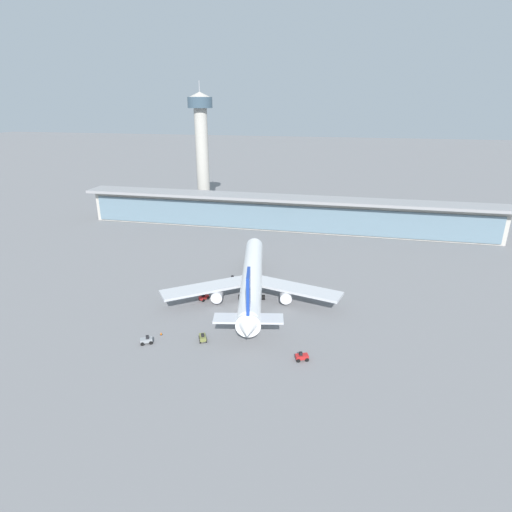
{
  "coord_description": "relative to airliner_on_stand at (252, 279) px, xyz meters",
  "views": [
    {
      "loc": [
        26.2,
        -99.9,
        54.05
      ],
      "look_at": [
        0.0,
        19.67,
        8.16
      ],
      "focal_mm": 29.03,
      "sensor_mm": 36.0,
      "label": 1
    }
  ],
  "objects": [
    {
      "name": "service_truck_under_wing_grey",
      "position": [
        -18.88,
        -29.76,
        -4.72
      ],
      "size": [
        3.33,
        2.85,
        2.05
      ],
      "color": "gray",
      "rests_on": "ground"
    },
    {
      "name": "service_truck_mid_apron_red",
      "position": [
        -13.13,
        -4.99,
        -4.72
      ],
      "size": [
        2.73,
        3.31,
        2.05
      ],
      "color": "#B21E1E",
      "rests_on": "ground"
    },
    {
      "name": "service_truck_by_tail_red",
      "position": [
        17.95,
        -28.62,
        -4.72
      ],
      "size": [
        3.28,
        2.63,
        2.05
      ],
      "color": "#B21E1E",
      "rests_on": "ground"
    },
    {
      "name": "service_truck_near_nose_olive",
      "position": [
        -6.22,
        -25.78,
        -4.72
      ],
      "size": [
        2.77,
        3.32,
        2.05
      ],
      "color": "olive",
      "rests_on": "ground"
    },
    {
      "name": "service_truck_at_far_stand_grey",
      "position": [
        15.51,
        6.05,
        -4.72
      ],
      "size": [
        3.02,
        3.32,
        2.05
      ],
      "color": "gray",
      "rests_on": "ground"
    },
    {
      "name": "airliner_on_stand",
      "position": [
        0.0,
        0.0,
        0.0
      ],
      "size": [
        50.35,
        66.32,
        17.76
      ],
      "color": "white",
      "rests_on": "ground"
    },
    {
      "name": "terminal_building",
      "position": [
        -1.49,
        69.71,
        2.27
      ],
      "size": [
        183.6,
        12.8,
        15.2
      ],
      "color": "#B2ADA3",
      "rests_on": "ground"
    },
    {
      "name": "service_truck_on_taxiway_grey",
      "position": [
        -8.29,
        9.64,
        -4.72
      ],
      "size": [
        3.2,
        3.26,
        2.05
      ],
      "color": "gray",
      "rests_on": "ground"
    },
    {
      "name": "safety_cone_alpha",
      "position": [
        -17.19,
        -25.38,
        -5.27
      ],
      "size": [
        0.62,
        0.62,
        0.7
      ],
      "color": "orange",
      "rests_on": "ground"
    },
    {
      "name": "control_tower",
      "position": [
        -47.33,
        95.11,
        29.08
      ],
      "size": [
        12.0,
        12.0,
        63.37
      ],
      "color": "#B2ADA3",
      "rests_on": "ground"
    },
    {
      "name": "safety_cone_bravo",
      "position": [
        4.59,
        -21.53,
        -5.27
      ],
      "size": [
        0.62,
        0.62,
        0.7
      ],
      "color": "orange",
      "rests_on": "ground"
    },
    {
      "name": "ground_plane",
      "position": [
        -1.49,
        -7.16,
        -5.59
      ],
      "size": [
        1200.0,
        1200.0,
        0.0
      ],
      "primitive_type": "plane",
      "color": "slate"
    }
  ]
}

